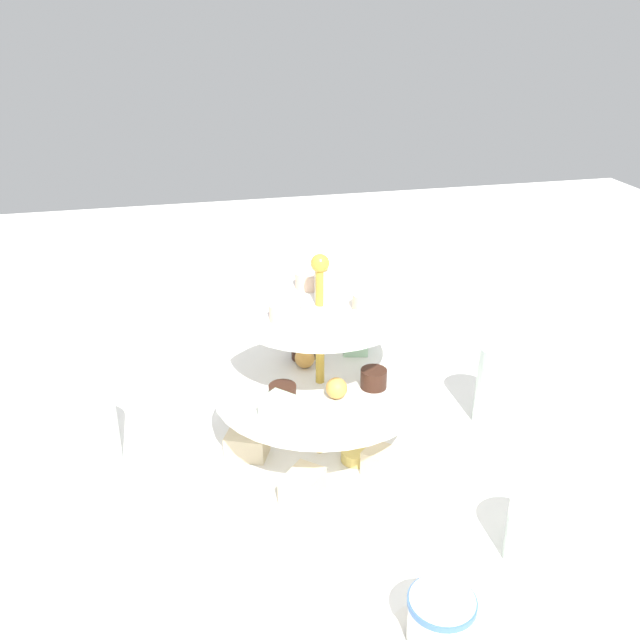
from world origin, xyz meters
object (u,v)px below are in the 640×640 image
(water_glass_short_left, at_px, (540,531))
(butter_knife_left, at_px, (279,340))
(water_glass_tall_right, at_px, (87,424))
(teacup_with_saucer, at_px, (440,622))
(water_glass_mid_back, at_px, (499,385))
(tiered_serving_stand, at_px, (321,402))

(water_glass_short_left, height_order, butter_knife_left, water_glass_short_left)
(water_glass_tall_right, xyz_separation_m, butter_knife_left, (0.27, 0.27, -0.05))
(water_glass_short_left, bearing_deg, teacup_with_saucer, -151.39)
(water_glass_short_left, height_order, teacup_with_saucer, water_glass_short_left)
(water_glass_tall_right, bearing_deg, water_glass_mid_back, -2.65)
(water_glass_short_left, relative_size, teacup_with_saucer, 0.79)
(water_glass_tall_right, xyz_separation_m, water_glass_short_left, (0.44, -0.26, -0.02))
(tiered_serving_stand, distance_m, water_glass_mid_back, 0.25)
(water_glass_tall_right, distance_m, teacup_with_saucer, 0.46)
(tiered_serving_stand, distance_m, butter_knife_left, 0.33)
(water_glass_short_left, bearing_deg, tiered_serving_stand, 129.02)
(water_glass_mid_back, bearing_deg, water_glass_short_left, -106.75)
(water_glass_tall_right, bearing_deg, water_glass_short_left, -30.84)
(tiered_serving_stand, distance_m, water_glass_short_left, 0.28)
(teacup_with_saucer, height_order, water_glass_mid_back, water_glass_mid_back)
(butter_knife_left, bearing_deg, water_glass_mid_back, 134.64)
(water_glass_tall_right, relative_size, water_glass_short_left, 1.57)
(water_glass_tall_right, relative_size, water_glass_mid_back, 1.02)
(water_glass_short_left, relative_size, water_glass_mid_back, 0.65)
(water_glass_tall_right, height_order, butter_knife_left, water_glass_tall_right)
(teacup_with_saucer, distance_m, water_glass_mid_back, 0.37)
(tiered_serving_stand, relative_size, butter_knife_left, 1.77)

